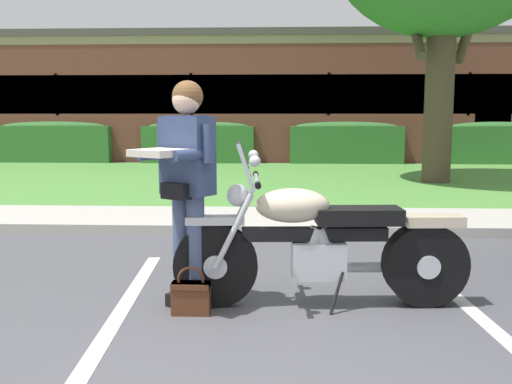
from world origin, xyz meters
The scene contains 13 objects.
ground_plane centered at (0.00, 0.00, 0.00)m, with size 140.00×140.00×0.00m, color #4C4C51.
curb_strip centered at (0.00, 3.60, 0.06)m, with size 60.00×0.20×0.12m, color #B7B2A8.
concrete_walk centered at (0.00, 4.45, 0.04)m, with size 60.00×1.50×0.08m, color #B7B2A8.
grass_lawn centered at (0.00, 9.17, 0.03)m, with size 60.00×7.95×0.06m, color #518E3D.
stall_stripe_0 centered at (-1.02, 0.20, 0.00)m, with size 0.12×4.40×0.01m, color silver.
motorcycle centered at (0.51, 1.00, 0.49)m, with size 2.24×0.82×1.26m.
rider_person centered at (-0.58, 0.94, 1.01)m, with size 0.60×0.67×1.70m.
handbag centered at (-0.53, 0.75, 0.14)m, with size 0.28×0.13×0.36m.
hedge_left centered at (-6.48, 13.38, 0.65)m, with size 3.36×0.90×1.24m.
hedge_center_left centered at (-2.26, 13.38, 0.65)m, with size 3.20×0.90×1.24m.
hedge_center_right centered at (1.96, 13.38, 0.65)m, with size 3.19×0.90×1.24m.
hedge_right centered at (6.18, 13.38, 0.65)m, with size 2.90×0.90×1.24m.
brick_building centered at (1.45, 18.39, 1.92)m, with size 23.16×10.41×3.84m.
Camera 1 is at (0.13, -3.31, 1.46)m, focal length 40.58 mm.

